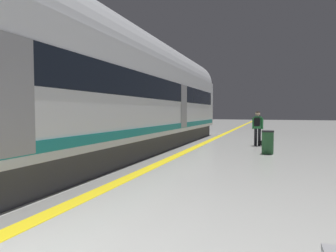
{
  "coord_description": "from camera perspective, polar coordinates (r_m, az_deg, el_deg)",
  "views": [
    {
      "loc": [
        2.62,
        -0.67,
        1.64
      ],
      "look_at": [
        0.47,
        5.07,
        1.33
      ],
      "focal_mm": 29.96,
      "sensor_mm": 36.0,
      "label": 1
    }
  ],
  "objects": [
    {
      "name": "tactile_edge_band",
      "position": [
        11.4,
        1.61,
        -5.35
      ],
      "size": [
        0.6,
        80.0,
        0.01
      ],
      "primitive_type": "cube",
      "color": "slate",
      "rests_on": "ground"
    },
    {
      "name": "waste_bin",
      "position": [
        11.61,
        19.62,
        -3.1
      ],
      "size": [
        0.46,
        0.46,
        0.91
      ],
      "color": "#2D6638",
      "rests_on": "ground"
    },
    {
      "name": "safety_line_strip",
      "position": [
        11.3,
        3.14,
        -5.42
      ],
      "size": [
        0.36,
        80.0,
        0.01
      ],
      "primitive_type": "cube",
      "color": "yellow",
      "rests_on": "ground"
    },
    {
      "name": "high_speed_train",
      "position": [
        9.39,
        -14.99,
        8.07
      ],
      "size": [
        2.94,
        27.6,
        4.97
      ],
      "color": "#38383D",
      "rests_on": "ground"
    },
    {
      "name": "duffel_bag_near",
      "position": [
        14.13,
        18.99,
        -3.29
      ],
      "size": [
        0.44,
        0.26,
        0.36
      ],
      "color": "black",
      "rests_on": "ground"
    },
    {
      "name": "passenger_near",
      "position": [
        14.23,
        17.76,
        0.17
      ],
      "size": [
        0.52,
        0.36,
        1.67
      ],
      "color": "black",
      "rests_on": "ground"
    }
  ]
}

